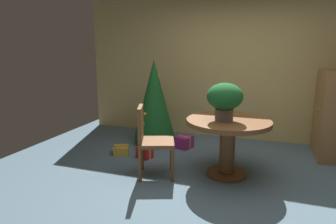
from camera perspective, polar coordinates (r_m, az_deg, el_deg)
ground_plane at (r=3.66m, az=9.70°, el=-14.54°), size 6.60×6.60×0.00m
back_wall_panel at (r=5.47m, az=14.03°, el=8.30°), size 6.00×0.10×2.60m
round_dining_table at (r=3.83m, az=11.77°, el=-4.26°), size 1.08×1.08×0.76m
flower_vase at (r=3.66m, az=11.23°, el=2.70°), size 0.45×0.45×0.48m
wooden_chair_left_near at (r=3.75m, az=-3.55°, el=-5.11°), size 0.57×0.56×0.94m
holiday_tree at (r=5.02m, az=-2.75°, el=2.60°), size 0.72×0.72×1.48m
gift_box_gold at (r=4.74m, az=-9.27°, el=-7.41°), size 0.30×0.30×0.12m
gift_box_red at (r=4.50m, az=-4.65°, el=-7.93°), size 0.27×0.24×0.18m
gift_box_purple at (r=4.93m, az=3.26°, el=-5.97°), size 0.30×0.32×0.20m
wooden_cabinet at (r=5.06m, az=29.88°, el=-0.49°), size 0.45×0.83×1.34m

